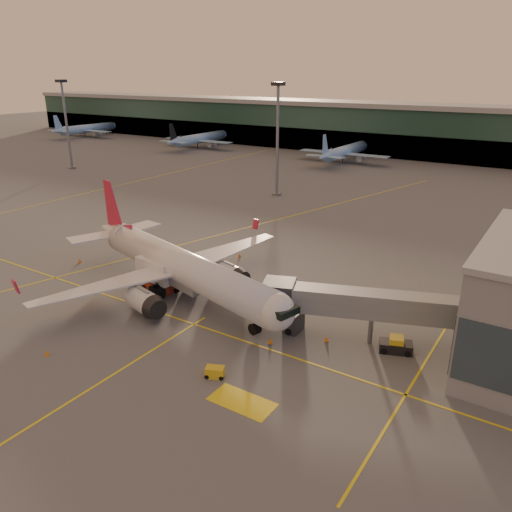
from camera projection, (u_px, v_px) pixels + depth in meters
The scene contains 16 objects.
ground at pixel (132, 330), 57.02m from camera, with size 600.00×600.00×0.00m, color #4C4F54.
taxi_markings at pixel (276, 225), 95.75m from camera, with size 100.12×173.00×0.01m.
terminal at pixel (445, 132), 165.51m from camera, with size 400.00×20.00×17.60m.
mast_west_far at pixel (66, 118), 146.50m from camera, with size 2.40×2.40×25.60m.
mast_west_near at pixel (278, 132), 113.96m from camera, with size 2.40×2.40×25.60m.
distant_aircraft_row at pixel (460, 174), 144.32m from camera, with size 350.00×34.00×13.00m.
main_airplane at pixel (178, 266), 64.70m from camera, with size 40.86×37.25×12.52m.
jet_bridge at pixel (387, 308), 52.80m from camera, with size 24.34×11.32×6.10m.
catering_truck at pixel (158, 273), 66.15m from camera, with size 6.26×3.48×4.62m.
gpu_cart at pixel (215, 372), 48.16m from camera, with size 2.12×1.74×1.07m.
pushback_tug at pixel (396, 346), 52.47m from camera, with size 3.79×2.85×1.74m.
cone_nose at pixel (326, 339), 54.61m from camera, with size 0.48×0.48×0.61m.
cone_tail at pixel (80, 260), 77.20m from camera, with size 0.50×0.50×0.64m.
cone_wing_right at pixel (47, 353), 51.92m from camera, with size 0.46×0.46×0.58m.
cone_wing_left at pixel (239, 255), 79.46m from camera, with size 0.47×0.47×0.60m.
cone_fwd at pixel (270, 341), 54.24m from camera, with size 0.50×0.50×0.64m.
Camera 1 is at (39.35, -34.66, 27.83)m, focal length 35.00 mm.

